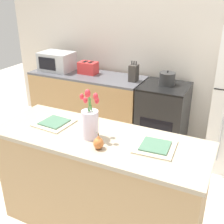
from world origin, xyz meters
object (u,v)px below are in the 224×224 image
at_px(stove_range, 163,118).
at_px(knife_block, 134,73).
at_px(plate_setting_left, 54,123).
at_px(toaster, 88,68).
at_px(flower_vase, 90,122).
at_px(microwave, 57,61).
at_px(pear_figurine, 98,143).
at_px(plate_setting_right, 155,146).
at_px(cooking_pot, 167,79).

bearing_deg(stove_range, knife_block, 179.93).
xyz_separation_m(plate_setting_left, toaster, (-0.59, 1.60, 0.04)).
distance_m(flower_vase, toaster, 1.96).
bearing_deg(microwave, pear_figurine, -46.75).
distance_m(toaster, microwave, 0.52).
height_order(pear_figurine, plate_setting_left, pear_figurine).
relative_size(plate_setting_left, knife_block, 1.17).
xyz_separation_m(flower_vase, toaster, (-1.00, 1.68, -0.08)).
bearing_deg(knife_block, plate_setting_right, -62.77).
height_order(pear_figurine, microwave, microwave).
height_order(plate_setting_left, knife_block, knife_block).
bearing_deg(plate_setting_right, plate_setting_left, 180.00).
height_order(plate_setting_left, microwave, microwave).
distance_m(plate_setting_left, plate_setting_right, 0.94).
bearing_deg(cooking_pot, knife_block, -174.39).
height_order(flower_vase, pear_figurine, flower_vase).
relative_size(plate_setting_left, microwave, 0.66).
xyz_separation_m(toaster, cooking_pot, (1.16, 0.00, -0.01)).
distance_m(plate_setting_right, microwave, 2.57).
bearing_deg(knife_block, pear_figurine, -76.48).
bearing_deg(microwave, plate_setting_right, -37.47).
height_order(toaster, microwave, microwave).
bearing_deg(cooking_pot, plate_setting_left, -109.70).
relative_size(flower_vase, knife_block, 1.57).
relative_size(toaster, knife_block, 1.04).
xyz_separation_m(flower_vase, plate_setting_right, (0.52, 0.07, -0.13)).
bearing_deg(plate_setting_right, microwave, 142.53).
height_order(plate_setting_left, cooking_pot, cooking_pot).
bearing_deg(stove_range, plate_setting_left, -109.98).
distance_m(plate_setting_left, knife_block, 1.57).
height_order(stove_range, plate_setting_right, plate_setting_right).
bearing_deg(plate_setting_left, flower_vase, -10.15).
distance_m(plate_setting_left, cooking_pot, 1.71).
relative_size(stove_range, plate_setting_right, 2.90).
bearing_deg(pear_figurine, cooking_pot, 89.37).
bearing_deg(plate_setting_right, toaster, 133.59).
distance_m(stove_range, pear_figurine, 1.84).
bearing_deg(cooking_pot, pear_figurine, -90.63).
xyz_separation_m(pear_figurine, plate_setting_right, (0.38, 0.20, -0.04)).
bearing_deg(microwave, plate_setting_left, -54.81).
bearing_deg(stove_range, flower_vase, -95.37).
relative_size(pear_figurine, cooking_pot, 0.63).
height_order(stove_range, microwave, microwave).
height_order(toaster, cooking_pot, cooking_pot).
relative_size(microwave, knife_block, 1.78).
height_order(stove_range, pear_figurine, pear_figurine).
distance_m(cooking_pot, knife_block, 0.45).
relative_size(pear_figurine, plate_setting_left, 0.41).
relative_size(flower_vase, cooking_pot, 2.05).
distance_m(pear_figurine, toaster, 2.13).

